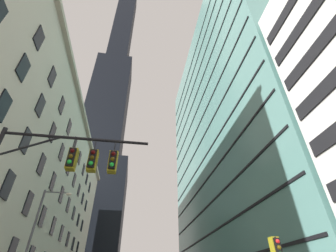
% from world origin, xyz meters
% --- Properties ---
extents(station_building, '(15.42, 64.18, 27.59)m').
position_xyz_m(station_building, '(-18.37, 26.09, 13.77)').
color(station_building, beige).
rests_on(station_building, ground).
extents(dark_skyscraper, '(24.35, 24.35, 194.25)m').
position_xyz_m(dark_skyscraper, '(-15.75, 80.48, 57.72)').
color(dark_skyscraper, black).
rests_on(dark_skyscraper, ground).
extents(glass_office_midrise, '(14.14, 46.78, 54.73)m').
position_xyz_m(glass_office_midrise, '(18.02, 29.49, 27.36)').
color(glass_office_midrise, slate).
rests_on(glass_office_midrise, ground).
extents(traffic_signal_mast, '(6.92, 0.63, 7.32)m').
position_xyz_m(traffic_signal_mast, '(-4.12, 3.19, 5.49)').
color(traffic_signal_mast, black).
rests_on(traffic_signal_mast, sidewalk_left).
extents(traffic_light_near_right, '(0.40, 0.63, 3.31)m').
position_xyz_m(traffic_light_near_right, '(6.50, 5.09, 2.77)').
color(traffic_light_near_right, black).
rests_on(traffic_light_near_right, sidewalk_right).
extents(street_lamppost, '(2.34, 0.32, 7.96)m').
position_xyz_m(street_lamppost, '(-7.84, 13.53, 4.87)').
color(street_lamppost, '#47474C').
rests_on(street_lamppost, sidewalk_left).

